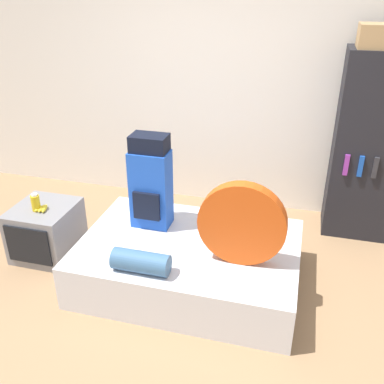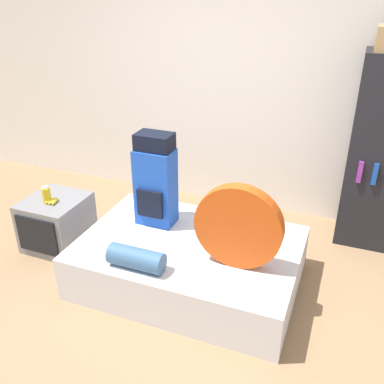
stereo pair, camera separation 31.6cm
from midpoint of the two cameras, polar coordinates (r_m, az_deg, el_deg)
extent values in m
plane|color=#997551|center=(3.25, -6.07, -17.14)|extent=(16.00, 16.00, 0.00)
cube|color=white|center=(4.39, 2.68, 14.25)|extent=(8.00, 0.05, 2.60)
cube|color=silver|center=(3.50, -3.00, -9.37)|extent=(1.71, 1.18, 0.37)
cube|color=blue|center=(3.52, -8.06, 0.33)|extent=(0.32, 0.21, 0.65)
cube|color=black|center=(3.37, -8.41, 6.41)|extent=(0.29, 0.19, 0.13)
cube|color=black|center=(3.46, -8.70, -1.96)|extent=(0.22, 0.03, 0.23)
cylinder|color=#D14C14|center=(3.02, 3.71, -4.36)|extent=(0.63, 0.10, 0.63)
cylinder|color=#3D668E|center=(3.09, -9.79, -9.26)|extent=(0.41, 0.16, 0.16)
cube|color=gray|center=(4.07, -20.97, -4.84)|extent=(0.51, 0.53, 0.47)
cube|color=black|center=(3.88, -23.26, -6.69)|extent=(0.41, 0.02, 0.34)
cylinder|color=gold|center=(3.89, -22.34, -1.42)|extent=(0.07, 0.07, 0.14)
cylinder|color=white|center=(3.86, -22.54, -0.41)|extent=(0.05, 0.05, 0.02)
ellipsoid|color=yellow|center=(3.91, -21.73, -2.07)|extent=(0.07, 0.13, 0.03)
ellipsoid|color=yellow|center=(3.90, -21.52, -2.10)|extent=(0.03, 0.13, 0.03)
ellipsoid|color=yellow|center=(3.89, -21.30, -2.14)|extent=(0.07, 0.13, 0.03)
cube|color=black|center=(4.15, 20.41, 5.57)|extent=(0.60, 0.42, 1.73)
cube|color=purple|center=(3.97, 17.77, 3.40)|extent=(0.04, 0.02, 0.19)
cube|color=#194CB2|center=(3.98, 19.49, 3.19)|extent=(0.04, 0.02, 0.19)
cube|color=#2D2D33|center=(3.99, 21.21, 2.98)|extent=(0.04, 0.02, 0.19)
camera|label=1|loc=(0.16, -92.86, -1.43)|focal=40.00mm
camera|label=2|loc=(0.16, 87.14, 1.43)|focal=40.00mm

